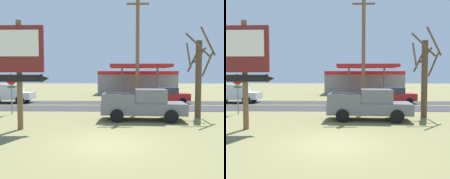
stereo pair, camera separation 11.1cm
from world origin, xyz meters
The scene contains 11 objects.
ground_plane centered at (0.00, 0.00, 0.00)m, with size 180.00×180.00×0.00m, color olive.
road_asphalt centered at (0.00, 13.00, 0.01)m, with size 140.00×8.00×0.02m, color #333335.
road_centre_line centered at (0.00, 13.00, 0.02)m, with size 126.00×0.20×0.01m, color gold.
motel_sign centered at (-4.59, 2.46, 3.66)m, with size 2.92×0.54×5.62m.
stop_sign centered at (-7.32, 7.50, 2.03)m, with size 0.80×0.08×2.95m.
utility_pole centered at (1.85, 7.75, 4.92)m, with size 1.81×0.26×9.27m.
bare_tree centered at (5.87, 6.59, 2.88)m, with size 2.08×1.82×5.92m.
gas_station centered at (3.44, 28.31, 1.94)m, with size 12.00×11.50×4.40m.
pickup_grey_parked_on_lawn centered at (2.11, 5.47, 0.96)m, with size 5.32×2.50×1.96m.
pickup_white_on_road centered at (-11.03, 15.00, 0.96)m, with size 5.20×2.24×1.96m.
car_red_near_lane centered at (5.62, 15.00, 0.83)m, with size 4.20×2.00×1.64m.
Camera 2 is at (0.51, -9.43, 2.73)m, focal length 37.76 mm.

